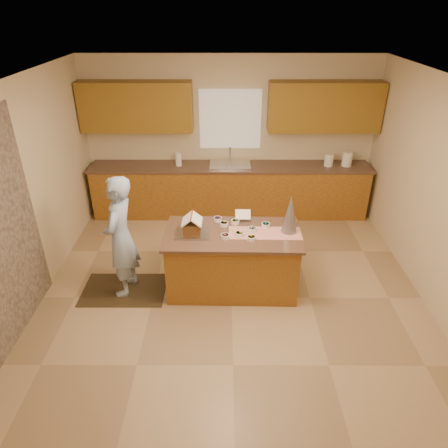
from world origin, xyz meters
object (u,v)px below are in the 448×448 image
Objects in this scene: tinsel_tree at (290,214)px; boy at (121,237)px; gingerbread_house at (192,226)px; island_base at (232,262)px.

boy is at bearing -176.83° from tinsel_tree.
tinsel_tree reaches higher than gingerbread_house.
island_base is at bearing 101.13° from boy.
tinsel_tree is 1.23m from gingerbread_house.
tinsel_tree is 0.31× the size of boy.
boy reaches higher than island_base.
island_base is 1.47m from boy.
gingerbread_house is (-1.22, -0.07, -0.13)m from tinsel_tree.
island_base is at bearing 4.10° from gingerbread_house.
island_base is 1.01× the size of boy.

